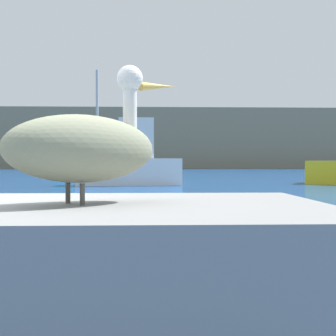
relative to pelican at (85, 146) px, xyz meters
name	(u,v)px	position (x,y,z in m)	size (l,w,h in m)	color
hillside_backdrop	(137,140)	(-0.96, 68.75, 2.70)	(140.00, 14.97, 7.76)	#7F755B
pier_dock	(83,273)	(-0.01, -0.01, -0.77)	(2.98, 2.05, 0.84)	gray
pelican	(85,146)	(0.00, 0.00, 0.00)	(1.15, 1.00, 0.88)	gray
fishing_boat_white	(130,163)	(-0.33, 19.31, -0.20)	(4.61, 1.52, 5.00)	white
fishing_boat_teal	(100,162)	(-3.40, 38.86, -0.24)	(7.41, 2.52, 4.66)	teal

